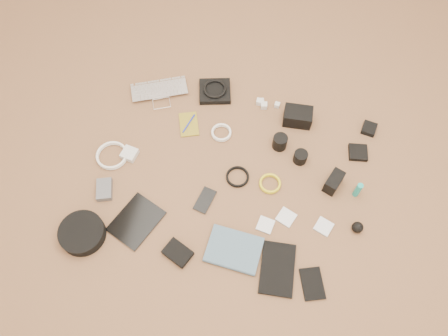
% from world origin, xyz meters
% --- Properties ---
extents(laptop, '(0.36, 0.31, 0.02)m').
position_xyz_m(laptop, '(-0.44, 0.39, 0.01)').
color(laptop, silver).
rests_on(laptop, ground).
extents(headphone_pouch, '(0.20, 0.19, 0.03)m').
position_xyz_m(headphone_pouch, '(-0.16, 0.48, 0.01)').
color(headphone_pouch, black).
rests_on(headphone_pouch, ground).
extents(headphones, '(0.17, 0.17, 0.02)m').
position_xyz_m(headphones, '(-0.16, 0.48, 0.04)').
color(headphones, black).
rests_on(headphones, headphone_pouch).
extents(charger_a, '(0.03, 0.03, 0.03)m').
position_xyz_m(charger_a, '(0.09, 0.46, 0.01)').
color(charger_a, silver).
rests_on(charger_a, ground).
extents(charger_b, '(0.03, 0.03, 0.03)m').
position_xyz_m(charger_b, '(0.10, 0.47, 0.01)').
color(charger_b, silver).
rests_on(charger_b, ground).
extents(charger_c, '(0.03, 0.03, 0.03)m').
position_xyz_m(charger_c, '(0.18, 0.46, 0.01)').
color(charger_c, silver).
rests_on(charger_c, ground).
extents(charger_d, '(0.04, 0.04, 0.03)m').
position_xyz_m(charger_d, '(0.11, 0.44, 0.02)').
color(charger_d, silver).
rests_on(charger_d, ground).
extents(dslr_camera, '(0.15, 0.11, 0.08)m').
position_xyz_m(dslr_camera, '(0.30, 0.39, 0.04)').
color(dslr_camera, black).
rests_on(dslr_camera, ground).
extents(lens_pouch, '(0.08, 0.09, 0.03)m').
position_xyz_m(lens_pouch, '(0.67, 0.42, 0.01)').
color(lens_pouch, black).
rests_on(lens_pouch, ground).
extents(notebook_olive, '(0.14, 0.17, 0.01)m').
position_xyz_m(notebook_olive, '(-0.25, 0.25, 0.00)').
color(notebook_olive, olive).
rests_on(notebook_olive, ground).
extents(pen_blue, '(0.04, 0.12, 0.01)m').
position_xyz_m(pen_blue, '(-0.25, 0.25, 0.01)').
color(pen_blue, '#1524B1').
rests_on(pen_blue, notebook_olive).
extents(cable_white_a, '(0.13, 0.13, 0.01)m').
position_xyz_m(cable_white_a, '(-0.07, 0.23, 0.01)').
color(cable_white_a, white).
rests_on(cable_white_a, ground).
extents(lens_a, '(0.08, 0.08, 0.08)m').
position_xyz_m(lens_a, '(0.23, 0.22, 0.04)').
color(lens_a, black).
rests_on(lens_a, ground).
extents(lens_b, '(0.08, 0.08, 0.06)m').
position_xyz_m(lens_b, '(0.34, 0.16, 0.03)').
color(lens_b, black).
rests_on(lens_b, ground).
extents(card_reader, '(0.10, 0.10, 0.02)m').
position_xyz_m(card_reader, '(0.62, 0.26, 0.01)').
color(card_reader, black).
rests_on(card_reader, ground).
extents(power_brick, '(0.08, 0.08, 0.03)m').
position_xyz_m(power_brick, '(-0.49, 0.01, 0.02)').
color(power_brick, silver).
rests_on(power_brick, ground).
extents(cable_white_b, '(0.21, 0.21, 0.01)m').
position_xyz_m(cable_white_b, '(-0.58, -0.02, 0.01)').
color(cable_white_b, white).
rests_on(cable_white_b, ground).
extents(cable_black, '(0.12, 0.12, 0.01)m').
position_xyz_m(cable_black, '(0.06, 0.00, 0.01)').
color(cable_black, black).
rests_on(cable_black, ground).
extents(cable_yellow, '(0.11, 0.11, 0.01)m').
position_xyz_m(cable_yellow, '(0.22, -0.00, 0.01)').
color(cable_yellow, yellow).
rests_on(cable_yellow, ground).
extents(flash, '(0.10, 0.12, 0.08)m').
position_xyz_m(flash, '(0.52, 0.06, 0.04)').
color(flash, black).
rests_on(flash, ground).
extents(lens_cleaner, '(0.03, 0.03, 0.10)m').
position_xyz_m(lens_cleaner, '(0.63, 0.04, 0.05)').
color(lens_cleaner, teal).
rests_on(lens_cleaner, ground).
extents(battery_charger, '(0.10, 0.13, 0.03)m').
position_xyz_m(battery_charger, '(-0.55, -0.20, 0.02)').
color(battery_charger, '#55555A').
rests_on(battery_charger, ground).
extents(tablet, '(0.25, 0.28, 0.01)m').
position_xyz_m(tablet, '(-0.35, -0.32, 0.01)').
color(tablet, black).
rests_on(tablet, ground).
extents(phone, '(0.09, 0.14, 0.01)m').
position_xyz_m(phone, '(-0.07, -0.15, 0.00)').
color(phone, black).
rests_on(phone, ground).
extents(filter_case_left, '(0.08, 0.08, 0.01)m').
position_xyz_m(filter_case_left, '(0.24, -0.21, 0.00)').
color(filter_case_left, silver).
rests_on(filter_case_left, ground).
extents(filter_case_mid, '(0.10, 0.10, 0.01)m').
position_xyz_m(filter_case_mid, '(0.32, -0.15, 0.01)').
color(filter_case_mid, silver).
rests_on(filter_case_mid, ground).
extents(filter_case_right, '(0.10, 0.10, 0.01)m').
position_xyz_m(filter_case_right, '(0.50, -0.16, 0.01)').
color(filter_case_right, silver).
rests_on(filter_case_right, ground).
extents(air_blower, '(0.07, 0.07, 0.05)m').
position_xyz_m(air_blower, '(0.65, -0.14, 0.03)').
color(air_blower, black).
rests_on(air_blower, ground).
extents(headphone_case, '(0.25, 0.25, 0.06)m').
position_xyz_m(headphone_case, '(-0.57, -0.44, 0.03)').
color(headphone_case, black).
rests_on(headphone_case, ground).
extents(drive_case, '(0.15, 0.13, 0.03)m').
position_xyz_m(drive_case, '(-0.12, -0.43, 0.02)').
color(drive_case, black).
rests_on(drive_case, ground).
extents(paperback, '(0.25, 0.20, 0.02)m').
position_xyz_m(paperback, '(0.11, -0.45, 0.01)').
color(paperback, '#476379').
rests_on(paperback, ground).
extents(notebook_black_a, '(0.16, 0.24, 0.02)m').
position_xyz_m(notebook_black_a, '(0.32, -0.40, 0.01)').
color(notebook_black_a, black).
rests_on(notebook_black_a, ground).
extents(notebook_black_b, '(0.13, 0.16, 0.01)m').
position_xyz_m(notebook_black_b, '(0.48, -0.43, 0.01)').
color(notebook_black_b, black).
rests_on(notebook_black_b, ground).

